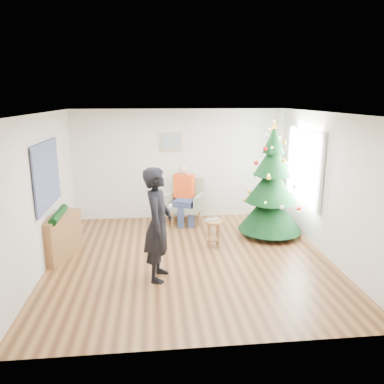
{
  "coord_description": "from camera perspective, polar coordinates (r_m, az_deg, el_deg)",
  "views": [
    {
      "loc": [
        -0.62,
        -6.28,
        2.86
      ],
      "look_at": [
        0.1,
        0.6,
        1.1
      ],
      "focal_mm": 35.0,
      "sensor_mm": 36.0,
      "label": 1
    }
  ],
  "objects": [
    {
      "name": "garland",
      "position": [
        7.11,
        -19.65,
        -3.25
      ],
      "size": [
        0.14,
        0.9,
        0.14
      ],
      "primitive_type": "cylinder",
      "rotation": [
        1.57,
        0.0,
        0.0
      ],
      "color": "black",
      "rests_on": "console"
    },
    {
      "name": "framed_picture",
      "position": [
        8.81,
        -3.22,
        7.67
      ],
      "size": [
        0.52,
        0.05,
        0.42
      ],
      "color": "tan",
      "rests_on": "wall_back"
    },
    {
      "name": "seated_person",
      "position": [
        8.59,
        -1.14,
        -0.29
      ],
      "size": [
        0.58,
        0.74,
        1.35
      ],
      "rotation": [
        0.0,
        0.0,
        -0.42
      ],
      "color": "navy",
      "rests_on": "armchair"
    },
    {
      "name": "floor",
      "position": [
        6.93,
        -0.31,
        -10.11
      ],
      "size": [
        5.0,
        5.0,
        0.0
      ],
      "primitive_type": "plane",
      "color": "brown",
      "rests_on": "ground"
    },
    {
      "name": "game_controller",
      "position": [
        5.81,
        -3.35,
        -2.14
      ],
      "size": [
        0.06,
        0.13,
        0.04
      ],
      "primitive_type": "cube",
      "rotation": [
        0.0,
        0.0,
        -0.18
      ],
      "color": "white",
      "rests_on": "standing_man"
    },
    {
      "name": "wall_right",
      "position": [
        7.18,
        19.95,
        0.86
      ],
      "size": [
        0.0,
        5.0,
        5.0
      ],
      "primitive_type": "plane",
      "rotation": [
        1.57,
        0.0,
        -1.57
      ],
      "color": "silver",
      "rests_on": "floor"
    },
    {
      "name": "tapestry",
      "position": [
        6.96,
        -21.22,
        2.45
      ],
      "size": [
        0.03,
        1.5,
        1.15
      ],
      "primitive_type": "cube",
      "color": "black",
      "rests_on": "wall_left"
    },
    {
      "name": "wall_front",
      "position": [
        4.13,
        3.1,
        -7.9
      ],
      "size": [
        5.0,
        0.0,
        5.0
      ],
      "primitive_type": "plane",
      "rotation": [
        -1.57,
        0.0,
        0.0
      ],
      "color": "silver",
      "rests_on": "floor"
    },
    {
      "name": "console",
      "position": [
        7.24,
        -19.37,
        -6.42
      ],
      "size": [
        0.61,
        1.04,
        0.8
      ],
      "primitive_type": "cube",
      "rotation": [
        0.0,
        0.0,
        -0.33
      ],
      "color": "brown",
      "rests_on": "floor"
    },
    {
      "name": "standing_man",
      "position": [
        5.93,
        -5.21,
        -4.94
      ],
      "size": [
        0.55,
        0.74,
        1.83
      ],
      "primitive_type": "imported",
      "rotation": [
        0.0,
        0.0,
        1.39
      ],
      "color": "black",
      "rests_on": "floor"
    },
    {
      "name": "laptop",
      "position": [
        7.25,
        3.31,
        -4.29
      ],
      "size": [
        0.34,
        0.27,
        0.02
      ],
      "primitive_type": "imported",
      "rotation": [
        0.0,
        0.0,
        0.31
      ],
      "color": "silver",
      "rests_on": "stool"
    },
    {
      "name": "window_panel",
      "position": [
        8.02,
        16.82,
        3.9
      ],
      "size": [
        0.04,
        1.3,
        1.4
      ],
      "primitive_type": "cube",
      "color": "white",
      "rests_on": "wall_right"
    },
    {
      "name": "wall_left",
      "position": [
        6.74,
        -22.0,
        -0.16
      ],
      "size": [
        0.0,
        5.0,
        5.0
      ],
      "primitive_type": "plane",
      "rotation": [
        1.57,
        0.0,
        1.57
      ],
      "color": "silver",
      "rests_on": "floor"
    },
    {
      "name": "christmas_tree",
      "position": [
        7.91,
        12.02,
        0.93
      ],
      "size": [
        1.32,
        1.32,
        2.39
      ],
      "rotation": [
        0.0,
        0.0,
        0.23
      ],
      "color": "#3F2816",
      "rests_on": "floor"
    },
    {
      "name": "armchair",
      "position": [
        8.73,
        -0.98,
        -2.2
      ],
      "size": [
        1.0,
        0.98,
        1.03
      ],
      "rotation": [
        0.0,
        0.0,
        -0.42
      ],
      "color": "gray",
      "rests_on": "floor"
    },
    {
      "name": "wall_back",
      "position": [
        8.94,
        -1.9,
        4.21
      ],
      "size": [
        5.0,
        0.0,
        5.0
      ],
      "primitive_type": "plane",
      "rotation": [
        1.57,
        0.0,
        0.0
      ],
      "color": "silver",
      "rests_on": "floor"
    },
    {
      "name": "curtains",
      "position": [
        8.01,
        16.62,
        3.9
      ],
      "size": [
        0.05,
        1.75,
        1.5
      ],
      "color": "white",
      "rests_on": "wall_right"
    },
    {
      "name": "stool",
      "position": [
        7.35,
        3.28,
        -6.33
      ],
      "size": [
        0.36,
        0.36,
        0.54
      ],
      "rotation": [
        0.0,
        0.0,
        -0.04
      ],
      "color": "brown",
      "rests_on": "floor"
    },
    {
      "name": "ceiling",
      "position": [
        6.31,
        -0.35,
        11.92
      ],
      "size": [
        5.0,
        5.0,
        0.0
      ],
      "primitive_type": "plane",
      "rotation": [
        3.14,
        0.0,
        0.0
      ],
      "color": "white",
      "rests_on": "wall_back"
    }
  ]
}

